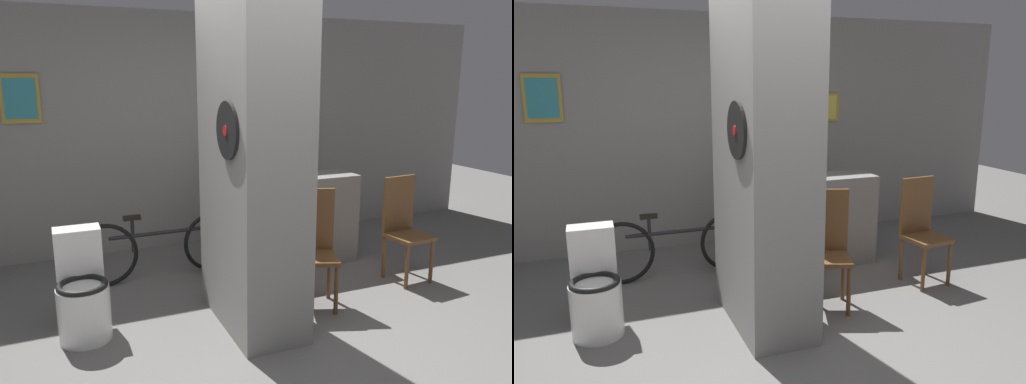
# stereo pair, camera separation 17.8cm
# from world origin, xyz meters

# --- Properties ---
(ground_plane) EXTENTS (14.00, 14.00, 0.00)m
(ground_plane) POSITION_xyz_m (0.00, 0.00, 0.00)
(ground_plane) COLOR slate
(wall_back) EXTENTS (8.00, 0.09, 2.60)m
(wall_back) POSITION_xyz_m (0.00, 2.63, 1.30)
(wall_back) COLOR gray
(wall_back) RESTS_ON ground_plane
(pillar_center) EXTENTS (0.55, 1.07, 2.60)m
(pillar_center) POSITION_xyz_m (0.01, 0.54, 1.30)
(pillar_center) COLOR gray
(pillar_center) RESTS_ON ground_plane
(counter_shelf) EXTENTS (1.48, 0.44, 0.93)m
(counter_shelf) POSITION_xyz_m (0.79, 1.53, 0.46)
(counter_shelf) COLOR gray
(counter_shelf) RESTS_ON ground_plane
(toilet) EXTENTS (0.38, 0.54, 0.79)m
(toilet) POSITION_xyz_m (-1.25, 0.80, 0.33)
(toilet) COLOR white
(toilet) RESTS_ON ground_plane
(chair_near_pillar) EXTENTS (0.46, 0.46, 0.99)m
(chair_near_pillar) POSITION_xyz_m (0.61, 0.62, 0.53)
(chair_near_pillar) COLOR brown
(chair_near_pillar) RESTS_ON ground_plane
(chair_by_doorway) EXTENTS (0.39, 0.39, 0.99)m
(chair_by_doorway) POSITION_xyz_m (1.68, 0.78, 0.53)
(chair_by_doorway) COLOR brown
(chair_by_doorway) RESTS_ON ground_plane
(bicycle) EXTENTS (1.65, 0.42, 0.66)m
(bicycle) POSITION_xyz_m (-0.47, 1.66, 0.32)
(bicycle) COLOR black
(bicycle) RESTS_ON ground_plane
(bottle_tall) EXTENTS (0.08, 0.08, 0.34)m
(bottle_tall) POSITION_xyz_m (0.47, 1.60, 1.05)
(bottle_tall) COLOR olive
(bottle_tall) RESTS_ON counter_shelf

